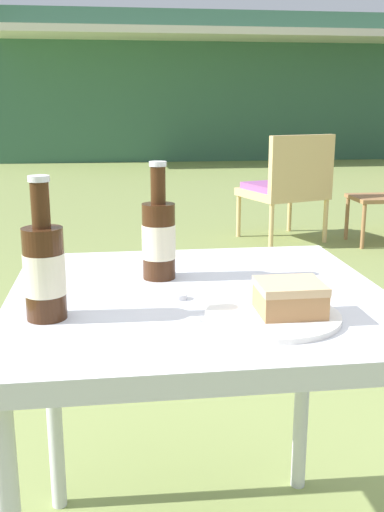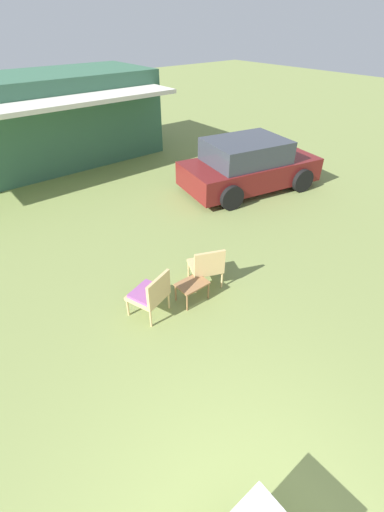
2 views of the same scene
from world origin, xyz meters
name	(u,v)px [view 2 (image 2 of 2)]	position (x,y,z in m)	size (l,w,h in m)	color
cabin_building	(21,124)	(1.93, 11.63, 1.36)	(8.55, 4.24, 2.69)	#38664C
parked_car	(248,166)	(6.17, 5.90, 0.68)	(4.10, 2.58, 1.41)	maroon
wicker_chair_cushioned	(151,293)	(1.18, 3.38, 0.45)	(0.70, 0.69, 0.84)	tan
wicker_chair_plain	(207,265)	(2.38, 3.36, 0.45)	(0.73, 0.71, 0.84)	tan
garden_side_table	(192,285)	(1.92, 3.21, 0.32)	(0.53, 0.37, 0.37)	#996B42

